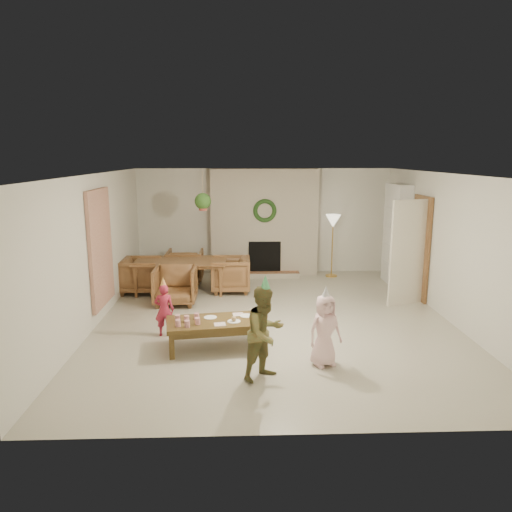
{
  "coord_description": "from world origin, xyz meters",
  "views": [
    {
      "loc": [
        -0.6,
        -7.89,
        2.8
      ],
      "look_at": [
        -0.3,
        0.4,
        1.05
      ],
      "focal_mm": 33.6,
      "sensor_mm": 36.0,
      "label": 1
    }
  ],
  "objects_px": {
    "child_red": "(164,310)",
    "child_plaid": "(265,333)",
    "dining_table": "(181,276)",
    "dining_chair_left": "(141,275)",
    "dining_chair_right": "(230,274)",
    "dining_chair_far": "(185,266)",
    "coffee_table_top": "(215,322)",
    "dining_chair_near": "(175,285)",
    "child_pink": "(325,330)"
  },
  "relations": [
    {
      "from": "child_red",
      "to": "child_plaid",
      "type": "xyz_separation_m",
      "value": [
        1.5,
        -1.52,
        0.19
      ]
    },
    {
      "from": "dining_table",
      "to": "child_red",
      "type": "bearing_deg",
      "value": -88.87
    },
    {
      "from": "dining_chair_left",
      "to": "child_red",
      "type": "relative_size",
      "value": 0.96
    },
    {
      "from": "dining_chair_left",
      "to": "dining_chair_right",
      "type": "xyz_separation_m",
      "value": [
        1.86,
        -0.01,
        0.0
      ]
    },
    {
      "from": "dining_chair_far",
      "to": "coffee_table_top",
      "type": "relative_size",
      "value": 0.58
    },
    {
      "from": "dining_table",
      "to": "dining_chair_far",
      "type": "distance_m",
      "value": 0.83
    },
    {
      "from": "dining_chair_left",
      "to": "child_plaid",
      "type": "height_order",
      "value": "child_plaid"
    },
    {
      "from": "dining_chair_near",
      "to": "child_pink",
      "type": "height_order",
      "value": "child_pink"
    },
    {
      "from": "dining_chair_left",
      "to": "child_plaid",
      "type": "distance_m",
      "value": 4.67
    },
    {
      "from": "dining_chair_near",
      "to": "child_red",
      "type": "distance_m",
      "value": 1.66
    },
    {
      "from": "child_pink",
      "to": "child_red",
      "type": "bearing_deg",
      "value": 132.08
    },
    {
      "from": "dining_chair_left",
      "to": "dining_chair_right",
      "type": "height_order",
      "value": "same"
    },
    {
      "from": "dining_chair_left",
      "to": "dining_chair_right",
      "type": "distance_m",
      "value": 1.86
    },
    {
      "from": "coffee_table_top",
      "to": "child_red",
      "type": "height_order",
      "value": "child_red"
    },
    {
      "from": "dining_chair_right",
      "to": "child_red",
      "type": "xyz_separation_m",
      "value": [
        -1.0,
        -2.48,
        0.05
      ]
    },
    {
      "from": "dining_table",
      "to": "child_pink",
      "type": "distance_m",
      "value": 4.35
    },
    {
      "from": "dining_table",
      "to": "dining_chair_near",
      "type": "height_order",
      "value": "dining_chair_near"
    },
    {
      "from": "child_plaid",
      "to": "child_red",
      "type": "bearing_deg",
      "value": 94.88
    },
    {
      "from": "child_plaid",
      "to": "child_pink",
      "type": "xyz_separation_m",
      "value": [
        0.82,
        0.36,
        -0.11
      ]
    },
    {
      "from": "dining_table",
      "to": "child_red",
      "type": "height_order",
      "value": "child_red"
    },
    {
      "from": "dining_chair_left",
      "to": "child_red",
      "type": "distance_m",
      "value": 2.64
    },
    {
      "from": "dining_table",
      "to": "child_pink",
      "type": "xyz_separation_m",
      "value": [
        2.36,
        -3.65,
        0.16
      ]
    },
    {
      "from": "child_plaid",
      "to": "child_pink",
      "type": "distance_m",
      "value": 0.91
    },
    {
      "from": "dining_chair_near",
      "to": "child_red",
      "type": "xyz_separation_m",
      "value": [
        0.04,
        -1.66,
        0.05
      ]
    },
    {
      "from": "child_plaid",
      "to": "dining_chair_near",
      "type": "bearing_deg",
      "value": 76.2
    },
    {
      "from": "dining_table",
      "to": "dining_chair_near",
      "type": "distance_m",
      "value": 0.83
    },
    {
      "from": "dining_chair_left",
      "to": "child_red",
      "type": "xyz_separation_m",
      "value": [
        0.87,
        -2.49,
        0.05
      ]
    },
    {
      "from": "dining_chair_near",
      "to": "dining_chair_far",
      "type": "height_order",
      "value": "same"
    },
    {
      "from": "child_pink",
      "to": "dining_chair_near",
      "type": "bearing_deg",
      "value": 108.7
    },
    {
      "from": "dining_table",
      "to": "child_pink",
      "type": "height_order",
      "value": "child_pink"
    },
    {
      "from": "dining_chair_far",
      "to": "dining_chair_right",
      "type": "xyz_separation_m",
      "value": [
        1.03,
        -0.83,
        0.0
      ]
    },
    {
      "from": "dining_chair_far",
      "to": "dining_chair_left",
      "type": "xyz_separation_m",
      "value": [
        -0.83,
        -0.82,
        0.0
      ]
    },
    {
      "from": "dining_chair_right",
      "to": "dining_chair_far",
      "type": "bearing_deg",
      "value": -128.66
    },
    {
      "from": "child_red",
      "to": "child_plaid",
      "type": "distance_m",
      "value": 2.15
    },
    {
      "from": "coffee_table_top",
      "to": "dining_chair_right",
      "type": "bearing_deg",
      "value": 78.3
    },
    {
      "from": "dining_chair_right",
      "to": "child_red",
      "type": "relative_size",
      "value": 0.96
    },
    {
      "from": "dining_table",
      "to": "coffee_table_top",
      "type": "relative_size",
      "value": 1.35
    },
    {
      "from": "coffee_table_top",
      "to": "child_plaid",
      "type": "xyz_separation_m",
      "value": [
        0.68,
        -1.0,
        0.21
      ]
    },
    {
      "from": "dining_chair_left",
      "to": "child_pink",
      "type": "height_order",
      "value": "child_pink"
    },
    {
      "from": "dining_chair_right",
      "to": "dining_chair_left",
      "type": "bearing_deg",
      "value": -90.0
    },
    {
      "from": "child_red",
      "to": "dining_chair_right",
      "type": "bearing_deg",
      "value": -112.19
    },
    {
      "from": "dining_chair_left",
      "to": "child_pink",
      "type": "distance_m",
      "value": 4.85
    },
    {
      "from": "dining_chair_far",
      "to": "child_plaid",
      "type": "bearing_deg",
      "value": 107.85
    },
    {
      "from": "dining_chair_left",
      "to": "child_plaid",
      "type": "bearing_deg",
      "value": -149.22
    },
    {
      "from": "dining_table",
      "to": "dining_chair_right",
      "type": "xyz_separation_m",
      "value": [
        1.04,
        -0.0,
        0.03
      ]
    },
    {
      "from": "dining_table",
      "to": "child_plaid",
      "type": "distance_m",
      "value": 4.3
    },
    {
      "from": "dining_table",
      "to": "dining_chair_left",
      "type": "height_order",
      "value": "dining_chair_left"
    },
    {
      "from": "dining_chair_near",
      "to": "dining_chair_left",
      "type": "height_order",
      "value": "same"
    },
    {
      "from": "child_red",
      "to": "dining_chair_left",
      "type": "bearing_deg",
      "value": -71.1
    },
    {
      "from": "dining_chair_near",
      "to": "child_pink",
      "type": "bearing_deg",
      "value": -49.79
    }
  ]
}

